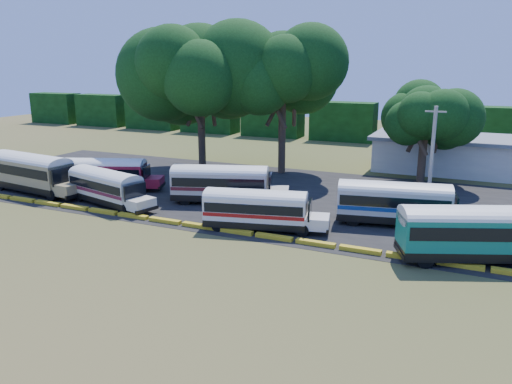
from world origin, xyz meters
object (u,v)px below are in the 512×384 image
at_px(bus_white_red, 258,207).
at_px(tree_west, 200,69).
at_px(bus_red, 107,172).
at_px(bus_cream_west, 107,185).
at_px(bus_beige, 32,171).
at_px(bus_teal, 477,230).

height_order(bus_white_red, tree_west, tree_west).
height_order(bus_red, bus_cream_west, bus_red).
distance_m(bus_beige, bus_white_red, 23.75).
height_order(bus_cream_west, bus_teal, bus_teal).
distance_m(bus_cream_west, tree_west, 17.91).
height_order(bus_red, tree_west, tree_west).
height_order(bus_cream_west, bus_white_red, bus_cream_west).
distance_m(bus_beige, tree_west, 19.83).
relative_size(bus_white_red, tree_west, 0.58).
xyz_separation_m(bus_beige, bus_white_red, (23.71, -1.28, -0.42)).
xyz_separation_m(bus_red, bus_white_red, (17.95, -4.84, -0.09)).
relative_size(bus_beige, tree_west, 0.71).
bearing_deg(bus_teal, bus_beige, 155.67).
distance_m(bus_red, tree_west, 15.11).
bearing_deg(bus_cream_west, bus_teal, 12.88).
height_order(bus_red, bus_teal, bus_teal).
bearing_deg(bus_teal, bus_cream_west, 156.04).
relative_size(bus_cream_west, bus_teal, 0.88).
distance_m(bus_red, bus_cream_west, 5.36).
xyz_separation_m(bus_beige, tree_west, (9.75, 14.67, 9.11)).
bearing_deg(tree_west, bus_red, -109.80).
bearing_deg(bus_white_red, bus_beige, 163.54).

